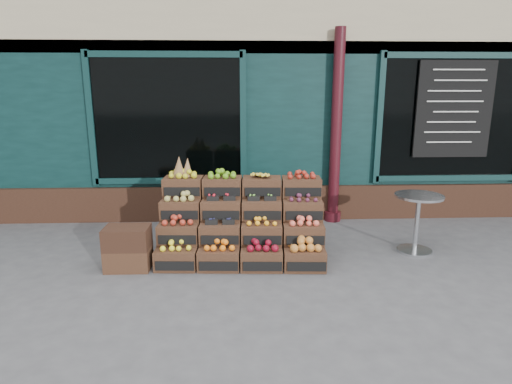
{
  "coord_description": "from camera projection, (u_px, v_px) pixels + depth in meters",
  "views": [
    {
      "loc": [
        -0.46,
        -5.05,
        2.24
      ],
      "look_at": [
        -0.2,
        0.7,
        0.85
      ],
      "focal_mm": 30.0,
      "sensor_mm": 36.0,
      "label": 1
    }
  ],
  "objects": [
    {
      "name": "ground",
      "position": [
        274.0,
        269.0,
        5.45
      ],
      "size": [
        60.0,
        60.0,
        0.0
      ],
      "primitive_type": "plane",
      "color": "#4C4C4F",
      "rests_on": "ground"
    },
    {
      "name": "bistro_table",
      "position": [
        417.0,
        217.0,
        5.93
      ],
      "size": [
        0.66,
        0.66,
        0.83
      ],
      "rotation": [
        0.0,
        0.0,
        -0.26
      ],
      "color": "silver",
      "rests_on": "ground"
    },
    {
      "name": "shopkeeper",
      "position": [
        172.0,
        156.0,
        7.9
      ],
      "size": [
        0.8,
        0.57,
        2.08
      ],
      "primitive_type": "imported",
      "rotation": [
        0.0,
        0.0,
        3.04
      ],
      "color": "#1E6A2C",
      "rests_on": "ground"
    },
    {
      "name": "shop_facade",
      "position": [
        256.0,
        82.0,
        9.85
      ],
      "size": [
        12.0,
        6.24,
        4.8
      ],
      "color": "#0C2929",
      "rests_on": "ground"
    },
    {
      "name": "crate_display",
      "position": [
        241.0,
        226.0,
        5.82
      ],
      "size": [
        2.22,
        1.17,
        1.35
      ],
      "rotation": [
        0.0,
        0.0,
        -0.06
      ],
      "color": "#43291A",
      "rests_on": "ground"
    },
    {
      "name": "spare_crates",
      "position": [
        128.0,
        248.0,
        5.42
      ],
      "size": [
        0.56,
        0.39,
        0.56
      ],
      "rotation": [
        0.0,
        0.0,
        -0.01
      ],
      "color": "#43291A",
      "rests_on": "ground"
    }
  ]
}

